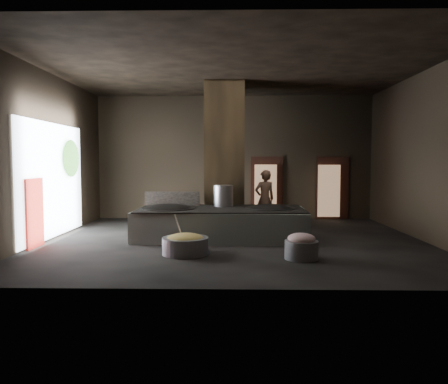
{
  "coord_description": "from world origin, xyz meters",
  "views": [
    {
      "loc": [
        -0.03,
        -11.57,
        2.11
      ],
      "look_at": [
        -0.29,
        0.68,
        1.25
      ],
      "focal_mm": 35.0,
      "sensor_mm": 36.0,
      "label": 1
    }
  ],
  "objects_px": {
    "hearth_platform": "(221,224)",
    "cook": "(265,199)",
    "wok_right": "(270,211)",
    "wok_left": "(168,211)",
    "stock_pot": "(223,196)",
    "veg_basin": "(185,246)",
    "meat_basin": "(301,250)"
  },
  "relations": [
    {
      "from": "stock_pot",
      "to": "veg_basin",
      "type": "bearing_deg",
      "value": -106.89
    },
    {
      "from": "wok_right",
      "to": "hearth_platform",
      "type": "bearing_deg",
      "value": -177.88
    },
    {
      "from": "stock_pot",
      "to": "cook",
      "type": "distance_m",
      "value": 1.89
    },
    {
      "from": "hearth_platform",
      "to": "veg_basin",
      "type": "bearing_deg",
      "value": -107.54
    },
    {
      "from": "hearth_platform",
      "to": "wok_right",
      "type": "xyz_separation_m",
      "value": [
        1.35,
        0.05,
        0.35
      ]
    },
    {
      "from": "hearth_platform",
      "to": "cook",
      "type": "relative_size",
      "value": 2.49
    },
    {
      "from": "hearth_platform",
      "to": "meat_basin",
      "type": "height_order",
      "value": "hearth_platform"
    },
    {
      "from": "stock_pot",
      "to": "veg_basin",
      "type": "xyz_separation_m",
      "value": [
        -0.8,
        -2.65,
        -0.94
      ]
    },
    {
      "from": "hearth_platform",
      "to": "stock_pot",
      "type": "xyz_separation_m",
      "value": [
        0.05,
        0.55,
        0.73
      ]
    },
    {
      "from": "hearth_platform",
      "to": "wok_left",
      "type": "height_order",
      "value": "wok_left"
    },
    {
      "from": "wok_left",
      "to": "wok_right",
      "type": "distance_m",
      "value": 2.8
    },
    {
      "from": "wok_right",
      "to": "veg_basin",
      "type": "distance_m",
      "value": 3.06
    },
    {
      "from": "hearth_platform",
      "to": "veg_basin",
      "type": "xyz_separation_m",
      "value": [
        -0.75,
        -2.1,
        -0.21
      ]
    },
    {
      "from": "meat_basin",
      "to": "cook",
      "type": "bearing_deg",
      "value": 96.1
    },
    {
      "from": "stock_pot",
      "to": "cook",
      "type": "xyz_separation_m",
      "value": [
        1.28,
        1.37,
        -0.21
      ]
    },
    {
      "from": "stock_pot",
      "to": "hearth_platform",
      "type": "bearing_deg",
      "value": -95.19
    },
    {
      "from": "wok_right",
      "to": "stock_pot",
      "type": "relative_size",
      "value": 2.25
    },
    {
      "from": "wok_left",
      "to": "meat_basin",
      "type": "xyz_separation_m",
      "value": [
        3.26,
        -2.48,
        -0.55
      ]
    },
    {
      "from": "hearth_platform",
      "to": "stock_pot",
      "type": "height_order",
      "value": "stock_pot"
    },
    {
      "from": "veg_basin",
      "to": "stock_pot",
      "type": "bearing_deg",
      "value": 73.11
    },
    {
      "from": "hearth_platform",
      "to": "wok_right",
      "type": "bearing_deg",
      "value": 4.34
    },
    {
      "from": "wok_right",
      "to": "meat_basin",
      "type": "relative_size",
      "value": 1.85
    },
    {
      "from": "wok_left",
      "to": "veg_basin",
      "type": "height_order",
      "value": "wok_left"
    },
    {
      "from": "cook",
      "to": "veg_basin",
      "type": "distance_m",
      "value": 4.59
    },
    {
      "from": "veg_basin",
      "to": "meat_basin",
      "type": "height_order",
      "value": "meat_basin"
    },
    {
      "from": "hearth_platform",
      "to": "cook",
      "type": "distance_m",
      "value": 2.39
    },
    {
      "from": "wok_right",
      "to": "cook",
      "type": "height_order",
      "value": "cook"
    },
    {
      "from": "cook",
      "to": "meat_basin",
      "type": "height_order",
      "value": "cook"
    },
    {
      "from": "cook",
      "to": "meat_basin",
      "type": "xyz_separation_m",
      "value": [
        0.48,
        -4.45,
        -0.72
      ]
    },
    {
      "from": "hearth_platform",
      "to": "cook",
      "type": "xyz_separation_m",
      "value": [
        1.33,
        1.92,
        0.52
      ]
    },
    {
      "from": "hearth_platform",
      "to": "meat_basin",
      "type": "xyz_separation_m",
      "value": [
        1.81,
        -2.53,
        -0.2
      ]
    },
    {
      "from": "stock_pot",
      "to": "meat_basin",
      "type": "xyz_separation_m",
      "value": [
        1.76,
        -3.08,
        -0.93
      ]
    }
  ]
}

